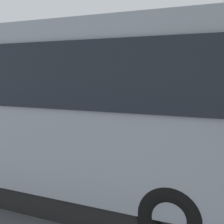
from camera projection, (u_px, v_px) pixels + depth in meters
ground_plane at (145, 143)px, 10.65m from camera, size 80.00×80.00×0.00m
tour_bus at (16, 110)px, 6.61m from camera, size 10.77×3.06×3.25m
spectator_far_left at (126, 122)px, 8.73m from camera, size 0.57×0.39×1.77m
spectator_left at (101, 121)px, 9.31m from camera, size 0.57×0.32×1.67m
spectator_centre at (73, 116)px, 9.85m from camera, size 0.58×0.37×1.79m
parked_motorcycle_silver at (73, 141)px, 8.81m from camera, size 2.04×0.68×0.99m
stunt_motorcycle at (121, 116)px, 13.14m from camera, size 1.86×1.11×1.23m
traffic_cone at (166, 126)px, 12.45m from camera, size 0.34×0.34×0.63m
bay_line_a at (219, 151)px, 9.54m from camera, size 0.18×3.68×0.01m
bay_line_b at (144, 143)px, 10.71m from camera, size 0.19×4.41×0.01m
bay_line_c at (84, 136)px, 11.89m from camera, size 0.18×3.78×0.01m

